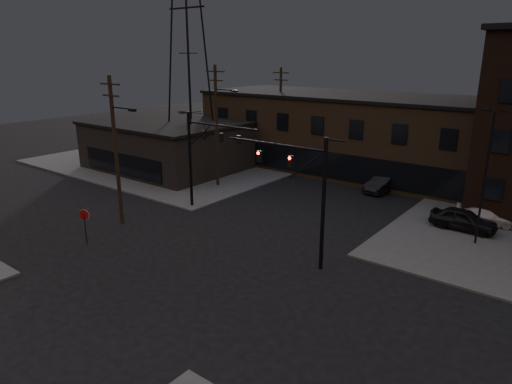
% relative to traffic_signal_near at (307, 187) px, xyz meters
% --- Properties ---
extents(ground, '(140.00, 140.00, 0.00)m').
position_rel_traffic_signal_near_xyz_m(ground, '(-5.36, -4.50, -4.93)').
color(ground, black).
rests_on(ground, ground).
extents(sidewalk_nw, '(30.00, 30.00, 0.15)m').
position_rel_traffic_signal_near_xyz_m(sidewalk_nw, '(-27.36, 17.50, -4.86)').
color(sidewalk_nw, '#474744').
rests_on(sidewalk_nw, ground).
extents(building_row, '(40.00, 12.00, 8.00)m').
position_rel_traffic_signal_near_xyz_m(building_row, '(-5.36, 23.50, -0.93)').
color(building_row, brown).
rests_on(building_row, ground).
extents(building_left, '(16.00, 12.00, 5.00)m').
position_rel_traffic_signal_near_xyz_m(building_left, '(-25.36, 11.50, -2.43)').
color(building_left, black).
rests_on(building_left, ground).
extents(traffic_signal_near, '(7.12, 0.24, 8.00)m').
position_rel_traffic_signal_near_xyz_m(traffic_signal_near, '(0.00, 0.00, 0.00)').
color(traffic_signal_near, black).
rests_on(traffic_signal_near, ground).
extents(traffic_signal_far, '(7.12, 0.24, 8.00)m').
position_rel_traffic_signal_near_xyz_m(traffic_signal_far, '(-12.07, 3.50, 0.08)').
color(traffic_signal_far, black).
rests_on(traffic_signal_far, ground).
extents(stop_sign, '(0.72, 0.33, 2.48)m').
position_rel_traffic_signal_near_xyz_m(stop_sign, '(-13.36, -6.49, -3.09)').
color(stop_sign, black).
rests_on(stop_sign, ground).
extents(utility_pole_near, '(3.70, 0.28, 11.00)m').
position_rel_traffic_signal_near_xyz_m(utility_pole_near, '(-14.79, -2.50, 0.94)').
color(utility_pole_near, black).
rests_on(utility_pole_near, ground).
extents(utility_pole_mid, '(3.70, 0.28, 11.50)m').
position_rel_traffic_signal_near_xyz_m(utility_pole_mid, '(-15.79, 9.50, 1.19)').
color(utility_pole_mid, black).
rests_on(utility_pole_mid, ground).
extents(utility_pole_far, '(2.20, 0.28, 11.00)m').
position_rel_traffic_signal_near_xyz_m(utility_pole_far, '(-16.86, 21.50, 0.85)').
color(utility_pole_far, black).
rests_on(utility_pole_far, ground).
extents(transmission_tower, '(7.00, 7.00, 25.00)m').
position_rel_traffic_signal_near_xyz_m(transmission_tower, '(-23.36, 13.50, 7.57)').
color(transmission_tower, black).
rests_on(transmission_tower, ground).
extents(lot_light_a, '(1.50, 0.28, 9.14)m').
position_rel_traffic_signal_near_xyz_m(lot_light_a, '(7.64, 9.50, 0.58)').
color(lot_light_a, black).
rests_on(lot_light_a, ground).
extents(parked_car_lot_a, '(4.61, 1.92, 1.56)m').
position_rel_traffic_signal_near_xyz_m(parked_car_lot_a, '(6.27, 11.62, -4.00)').
color(parked_car_lot_a, black).
rests_on(parked_car_lot_a, sidewalk_ne).
extents(parked_car_lot_b, '(4.53, 2.59, 1.24)m').
position_rel_traffic_signal_near_xyz_m(parked_car_lot_b, '(7.36, 13.85, -4.16)').
color(parked_car_lot_b, silver).
rests_on(parked_car_lot_b, sidewalk_ne).
extents(car_crossing, '(2.25, 5.01, 1.60)m').
position_rel_traffic_signal_near_xyz_m(car_crossing, '(-2.33, 17.70, -4.13)').
color(car_crossing, black).
rests_on(car_crossing, ground).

